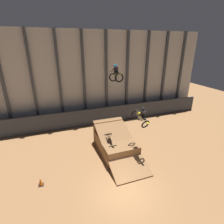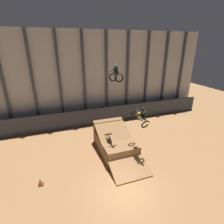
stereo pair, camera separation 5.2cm
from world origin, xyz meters
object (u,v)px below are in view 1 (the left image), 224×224
at_px(rider_bike_left_air, 116,75).
at_px(rider_bike_right_air, 141,116).
at_px(traffic_cone_near_ramp, 41,182).
at_px(dirt_ramp, 115,142).

xyz_separation_m(rider_bike_left_air, rider_bike_right_air, (1.24, -2.28, -2.98)).
xyz_separation_m(rider_bike_left_air, traffic_cone_near_ramp, (-6.61, -2.75, -6.59)).
distance_m(dirt_ramp, rider_bike_right_air, 3.91).
height_order(dirt_ramp, rider_bike_right_air, rider_bike_right_air).
height_order(rider_bike_left_air, rider_bike_right_air, rider_bike_left_air).
bearing_deg(rider_bike_right_air, dirt_ramp, 117.26).
relative_size(dirt_ramp, rider_bike_left_air, 3.70).
height_order(dirt_ramp, rider_bike_left_air, rider_bike_left_air).
relative_size(rider_bike_right_air, traffic_cone_near_ramp, 3.28).
xyz_separation_m(dirt_ramp, rider_bike_left_air, (0.21, 0.41, 6.08)).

